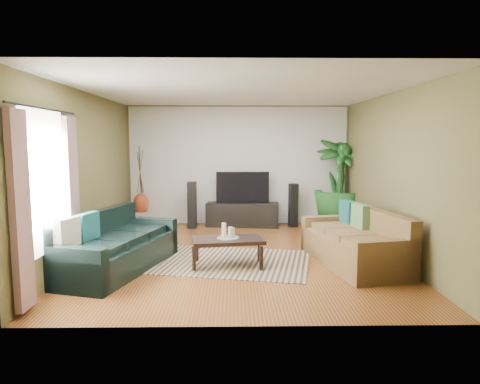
{
  "coord_description": "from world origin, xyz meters",
  "views": [
    {
      "loc": [
        -0.11,
        -6.97,
        1.91
      ],
      "look_at": [
        0.0,
        0.2,
        1.05
      ],
      "focal_mm": 32.0,
      "sensor_mm": 36.0,
      "label": 1
    }
  ],
  "objects_px": {
    "television": "(243,187)",
    "potted_plant": "(339,182)",
    "speaker_right": "(293,205)",
    "vase": "(141,204)",
    "speaker_left": "(192,205)",
    "pedestal": "(141,220)",
    "sofa_right": "(353,237)",
    "coffee_table": "(228,252)",
    "tv_stand": "(243,214)",
    "side_table": "(121,233)",
    "sofa_left": "(116,242)"
  },
  "relations": [
    {
      "from": "sofa_left",
      "to": "speaker_left",
      "type": "xyz_separation_m",
      "value": [
        0.83,
        3.07,
        0.09
      ]
    },
    {
      "from": "sofa_right",
      "to": "coffee_table",
      "type": "relative_size",
      "value": 1.93
    },
    {
      "from": "potted_plant",
      "to": "pedestal",
      "type": "xyz_separation_m",
      "value": [
        -4.38,
        -0.21,
        -0.8
      ]
    },
    {
      "from": "vase",
      "to": "speaker_left",
      "type": "bearing_deg",
      "value": 1.33
    },
    {
      "from": "television",
      "to": "speaker_left",
      "type": "xyz_separation_m",
      "value": [
        -1.11,
        -0.18,
        -0.37
      ]
    },
    {
      "from": "television",
      "to": "coffee_table",
      "type": "bearing_deg",
      "value": -95.37
    },
    {
      "from": "coffee_table",
      "to": "vase",
      "type": "bearing_deg",
      "value": 115.06
    },
    {
      "from": "sofa_right",
      "to": "potted_plant",
      "type": "xyz_separation_m",
      "value": [
        0.51,
        3.02,
        0.56
      ]
    },
    {
      "from": "speaker_left",
      "to": "sofa_left",
      "type": "bearing_deg",
      "value": -102.49
    },
    {
      "from": "speaker_right",
      "to": "potted_plant",
      "type": "relative_size",
      "value": 0.49
    },
    {
      "from": "sofa_right",
      "to": "vase",
      "type": "bearing_deg",
      "value": -137.27
    },
    {
      "from": "television",
      "to": "side_table",
      "type": "bearing_deg",
      "value": -140.34
    },
    {
      "from": "coffee_table",
      "to": "television",
      "type": "relative_size",
      "value": 0.91
    },
    {
      "from": "coffee_table",
      "to": "vase",
      "type": "xyz_separation_m",
      "value": [
        -1.93,
        2.9,
        0.32
      ]
    },
    {
      "from": "tv_stand",
      "to": "side_table",
      "type": "distance_m",
      "value": 2.91
    },
    {
      "from": "sofa_right",
      "to": "television",
      "type": "relative_size",
      "value": 1.76
    },
    {
      "from": "speaker_left",
      "to": "speaker_right",
      "type": "distance_m",
      "value": 2.25
    },
    {
      "from": "speaker_right",
      "to": "vase",
      "type": "xyz_separation_m",
      "value": [
        -3.36,
        -0.15,
        0.06
      ]
    },
    {
      "from": "sofa_right",
      "to": "sofa_left",
      "type": "bearing_deg",
      "value": -97.66
    },
    {
      "from": "sofa_right",
      "to": "coffee_table",
      "type": "bearing_deg",
      "value": -98.84
    },
    {
      "from": "tv_stand",
      "to": "speaker_right",
      "type": "height_order",
      "value": "speaker_right"
    },
    {
      "from": "speaker_left",
      "to": "vase",
      "type": "relative_size",
      "value": 2.15
    },
    {
      "from": "television",
      "to": "pedestal",
      "type": "height_order",
      "value": "television"
    },
    {
      "from": "sofa_right",
      "to": "coffee_table",
      "type": "height_order",
      "value": "sofa_right"
    },
    {
      "from": "television",
      "to": "side_table",
      "type": "relative_size",
      "value": 2.31
    },
    {
      "from": "sofa_left",
      "to": "potted_plant",
      "type": "xyz_separation_m",
      "value": [
        4.1,
        3.25,
        0.56
      ]
    },
    {
      "from": "television",
      "to": "pedestal",
      "type": "bearing_deg",
      "value": -174.73
    },
    {
      "from": "pedestal",
      "to": "vase",
      "type": "height_order",
      "value": "vase"
    },
    {
      "from": "tv_stand",
      "to": "speaker_right",
      "type": "relative_size",
      "value": 1.66
    },
    {
      "from": "vase",
      "to": "potted_plant",
      "type": "bearing_deg",
      "value": 2.68
    },
    {
      "from": "sofa_right",
      "to": "side_table",
      "type": "distance_m",
      "value": 4.06
    },
    {
      "from": "speaker_right",
      "to": "tv_stand",
      "type": "bearing_deg",
      "value": 164.3
    },
    {
      "from": "sofa_left",
      "to": "tv_stand",
      "type": "distance_m",
      "value": 3.79
    },
    {
      "from": "sofa_left",
      "to": "coffee_table",
      "type": "xyz_separation_m",
      "value": [
        1.65,
        0.14,
        -0.21
      ]
    },
    {
      "from": "television",
      "to": "potted_plant",
      "type": "xyz_separation_m",
      "value": [
        2.16,
        0.0,
        0.11
      ]
    },
    {
      "from": "television",
      "to": "tv_stand",
      "type": "bearing_deg",
      "value": 0.0
    },
    {
      "from": "potted_plant",
      "to": "side_table",
      "type": "bearing_deg",
      "value": -157.1
    },
    {
      "from": "sofa_right",
      "to": "speaker_left",
      "type": "bearing_deg",
      "value": -147.06
    },
    {
      "from": "coffee_table",
      "to": "tv_stand",
      "type": "relative_size",
      "value": 0.67
    },
    {
      "from": "tv_stand",
      "to": "potted_plant",
      "type": "height_order",
      "value": "potted_plant"
    },
    {
      "from": "tv_stand",
      "to": "vase",
      "type": "distance_m",
      "value": 2.25
    },
    {
      "from": "sofa_right",
      "to": "speaker_right",
      "type": "height_order",
      "value": "speaker_right"
    },
    {
      "from": "sofa_right",
      "to": "vase",
      "type": "distance_m",
      "value": 4.79
    },
    {
      "from": "coffee_table",
      "to": "potted_plant",
      "type": "relative_size",
      "value": 0.54
    },
    {
      "from": "television",
      "to": "speaker_right",
      "type": "relative_size",
      "value": 1.22
    },
    {
      "from": "pedestal",
      "to": "vase",
      "type": "bearing_deg",
      "value": 0.0
    },
    {
      "from": "vase",
      "to": "speaker_right",
      "type": "bearing_deg",
      "value": 2.52
    },
    {
      "from": "speaker_left",
      "to": "side_table",
      "type": "xyz_separation_m",
      "value": [
        -1.13,
        -1.68,
        -0.26
      ]
    },
    {
      "from": "sofa_right",
      "to": "speaker_right",
      "type": "distance_m",
      "value": 3.01
    },
    {
      "from": "side_table",
      "to": "coffee_table",
      "type": "bearing_deg",
      "value": -32.64
    }
  ]
}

